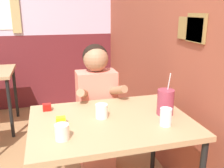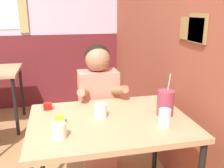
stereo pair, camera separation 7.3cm
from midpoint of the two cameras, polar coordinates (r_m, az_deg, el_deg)
The scene contains 10 objects.
brick_wall_right at distance 2.71m, azimuth 6.91°, elevation 14.32°, with size 0.08×4.64×2.70m.
back_wall at distance 3.88m, azimuth -20.41°, elevation 14.20°, with size 5.56×0.09×2.70m.
main_table at distance 1.72m, azimuth -1.48°, elevation -10.09°, with size 1.06×0.78×0.75m.
person_seated at distance 2.22m, azimuth -4.47°, elevation -5.15°, with size 0.42×0.41×1.18m.
cocktail_pitcher at distance 1.76m, azimuth 10.96°, elevation -4.09°, with size 0.12×0.12×0.30m.
glass_near_pitcher at distance 1.61m, azimuth 10.91°, elevation -7.41°, with size 0.08×0.08×0.11m.
glass_center at distance 1.70m, azimuth -3.64°, elevation -6.20°, with size 0.08×0.08×0.10m.
glass_far_side at distance 1.46m, azimuth -12.81°, elevation -10.65°, with size 0.08×0.08×0.09m.
condiment_ketchup at distance 1.89m, azimuth -15.71°, elevation -5.15°, with size 0.06×0.04×0.05m.
condiment_mustard at distance 1.65m, azimuth -12.87°, elevation -8.19°, with size 0.06×0.04×0.05m.
Camera 1 is at (0.26, -1.19, 1.45)m, focal length 40.00 mm.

